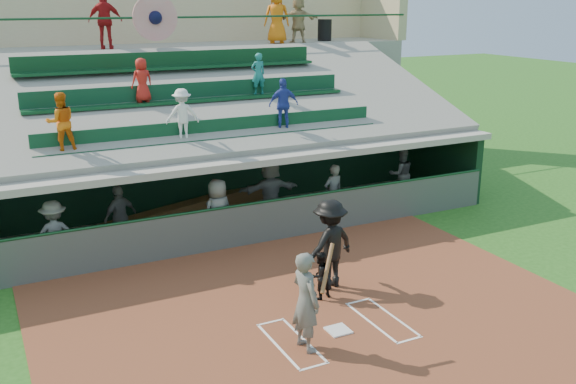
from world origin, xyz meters
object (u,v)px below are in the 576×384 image
batter_at_plate (306,301)px  home_plate (338,330)px  catcher (320,275)px  trash_bin (325,30)px

batter_at_plate → home_plate: bearing=17.5°
catcher → trash_bin: 14.24m
batter_at_plate → catcher: 2.13m
home_plate → trash_bin: 15.75m
trash_bin → batter_at_plate: bearing=-120.6°
home_plate → catcher: 1.55m
catcher → home_plate: bearing=64.9°
home_plate → batter_at_plate: batter_at_plate is taller
batter_at_plate → trash_bin: bearing=59.4°
batter_at_plate → catcher: batter_at_plate is taller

